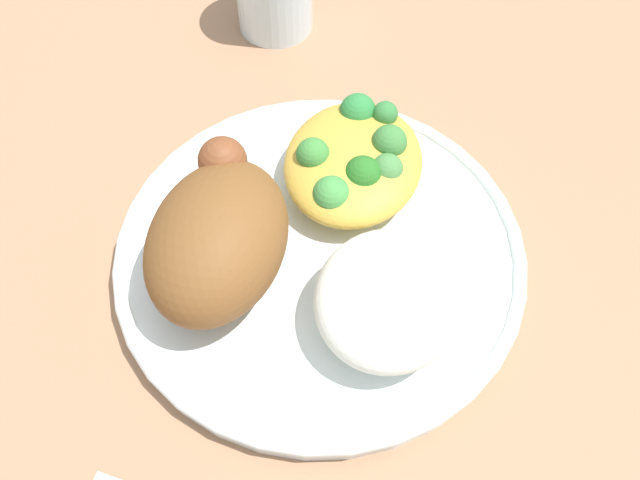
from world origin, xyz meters
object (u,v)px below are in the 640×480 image
at_px(plate, 320,255).
at_px(roasted_chicken, 218,237).
at_px(mac_cheese_with_broccoli, 355,161).
at_px(rice_pile, 388,299).

relative_size(plate, roasted_chicken, 2.20).
bearing_deg(mac_cheese_with_broccoli, rice_pile, -156.22).
relative_size(rice_pile, mac_cheese_with_broccoli, 0.87).
distance_m(roasted_chicken, rice_pile, 0.11).
bearing_deg(roasted_chicken, rice_pile, -94.22).
distance_m(rice_pile, mac_cheese_with_broccoli, 0.11).
relative_size(plate, mac_cheese_with_broccoli, 2.46).
height_order(plate, roasted_chicken, roasted_chicken).
bearing_deg(mac_cheese_with_broccoli, roasted_chicken, 145.80).
bearing_deg(plate, rice_pile, -125.88).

